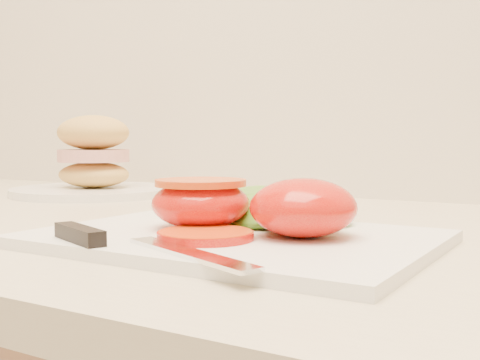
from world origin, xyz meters
The scene contains 8 objects.
cutting_board centered at (-0.11, 1.56, 0.94)m, with size 0.33×0.24×0.01m, color white.
tomato_half_dome centered at (-0.05, 1.58, 0.96)m, with size 0.09×0.09×0.05m, color red.
tomato_half_cut centered at (-0.15, 1.57, 0.96)m, with size 0.09×0.09×0.04m.
tomato_slice_0 centered at (-0.11, 1.52, 0.94)m, with size 0.08×0.08×0.01m, color #CD5518.
lettuce_leaf_0 centered at (-0.12, 1.63, 0.95)m, with size 0.16×0.10×0.03m, color #529627.
lettuce_leaf_1 centered at (-0.08, 1.64, 0.95)m, with size 0.11×0.08×0.02m, color #529627.
knife centered at (-0.15, 1.46, 0.94)m, with size 0.21×0.07×0.01m.
sandwich_plate centered at (-0.54, 1.83, 0.98)m, with size 0.26×0.26×0.13m.
Camera 1 is at (0.16, 1.13, 1.02)m, focal length 45.00 mm.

